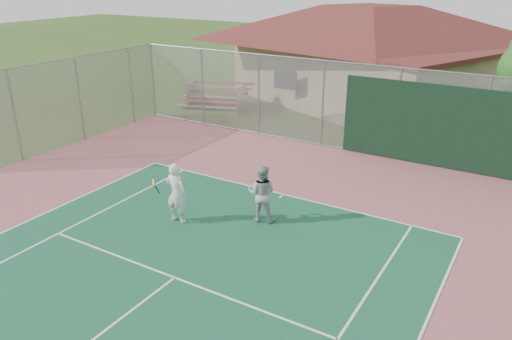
# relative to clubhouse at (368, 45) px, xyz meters

# --- Properties ---
(back_fence) EXTENTS (20.08, 0.11, 3.53)m
(back_fence) POSITION_rel_clubhouse_xyz_m (4.13, -8.06, -1.41)
(back_fence) COLOR gray
(back_fence) RESTS_ON ground
(side_fence_left) EXTENTS (0.08, 9.00, 3.50)m
(side_fence_left) POSITION_rel_clubhouse_xyz_m (-7.97, -12.54, -1.33)
(side_fence_left) COLOR gray
(side_fence_left) RESTS_ON ground
(clubhouse) EXTENTS (16.57, 14.10, 6.06)m
(clubhouse) POSITION_rel_clubhouse_xyz_m (0.00, 0.00, 0.00)
(clubhouse) COLOR tan
(clubhouse) RESTS_ON ground
(bleachers) EXTENTS (3.81, 2.82, 1.23)m
(bleachers) POSITION_rel_clubhouse_xyz_m (-6.33, -5.04, -2.43)
(bleachers) COLOR #A12925
(bleachers) RESTS_ON ground
(player_white_front) EXTENTS (1.05, 0.67, 1.79)m
(player_white_front) POSITION_rel_clubhouse_xyz_m (0.26, -16.36, -2.18)
(player_white_front) COLOR silver
(player_white_front) RESTS_ON ground
(player_grey_back) EXTENTS (0.96, 0.84, 1.69)m
(player_grey_back) POSITION_rel_clubhouse_xyz_m (2.30, -15.05, -2.23)
(player_grey_back) COLOR #9DA0A1
(player_grey_back) RESTS_ON ground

